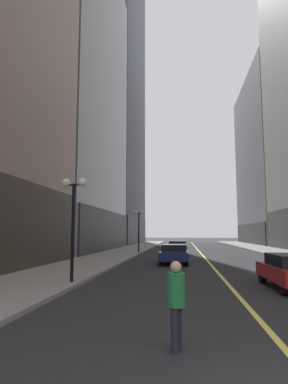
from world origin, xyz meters
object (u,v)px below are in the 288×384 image
(car_navy, at_px, (174,253))
(car_green, at_px, (177,247))
(pedestrian_in_green_parka, at_px, (176,298))
(street_lamp_left_near, at_px, (73,206))
(street_lamp_left_far, at_px, (139,222))

(car_navy, bearing_deg, car_green, 89.54)
(car_navy, height_order, pedestrian_in_green_parka, pedestrian_in_green_parka)
(car_green, height_order, street_lamp_left_near, street_lamp_left_near)
(street_lamp_left_near, bearing_deg, street_lamp_left_far, 90.00)
(pedestrian_in_green_parka, distance_m, street_lamp_left_near, 8.67)
(car_navy, distance_m, pedestrian_in_green_parka, 17.12)
(car_navy, relative_size, street_lamp_left_near, 1.01)
(pedestrian_in_green_parka, height_order, street_lamp_left_near, street_lamp_left_near)
(pedestrian_in_green_parka, height_order, street_lamp_left_far, street_lamp_left_far)
(car_green, xyz_separation_m, street_lamp_left_far, (-4.01, 1.67, 2.54))
(car_green, bearing_deg, pedestrian_in_green_parka, -89.15)
(pedestrian_in_green_parka, bearing_deg, street_lamp_left_far, 98.92)
(street_lamp_left_far, bearing_deg, street_lamp_left_near, -90.00)
(car_green, bearing_deg, street_lamp_left_near, -101.72)
(pedestrian_in_green_parka, bearing_deg, car_green, 90.85)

